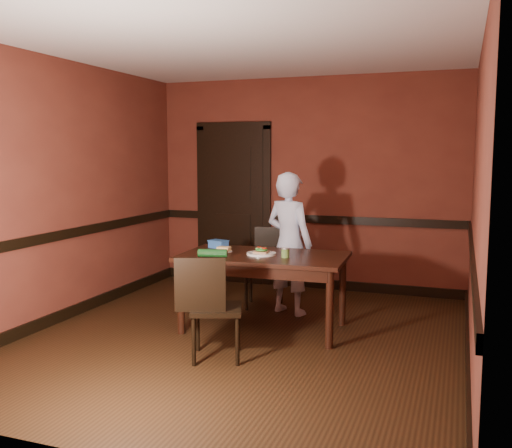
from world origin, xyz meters
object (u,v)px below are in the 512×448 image
Objects in this scene: chair_near at (217,307)px; food_tub at (218,244)px; sandwich_plate at (261,253)px; sauce_jar at (285,252)px; cheese_saucer at (224,250)px; person at (289,243)px; chair_far at (264,268)px; dining_table at (264,292)px.

chair_near is 1.26m from food_tub.
sauce_jar reaches higher than sandwich_plate.
chair_near is 5.36× the size of cheese_saucer.
chair_near is 9.38× the size of sauce_jar.
person is 16.15× the size of sauce_jar.
cheese_saucer is (-0.32, 0.90, 0.33)m from chair_near.
chair_far is 1.09m from sauce_jar.
chair_far is 9.38× the size of sauce_jar.
dining_table is 0.40m from sandwich_plate.
food_tub is (-0.30, -0.59, 0.35)m from chair_far.
sauce_jar is at bearing -3.58° from food_tub.
cheese_saucer is at bearing 172.49° from sauce_jar.
sauce_jar is at bearing -7.51° from cheese_saucer.
cheese_saucer reaches higher than dining_table.
chair_far is at bearing 107.31° from sandwich_plate.
chair_far reaches higher than sauce_jar.
dining_table is 0.76m from person.
food_tub is at bearing -87.86° from chair_near.
sauce_jar is 0.88m from food_tub.
food_tub is (-0.83, 0.30, -0.01)m from sauce_jar.
chair_near is at bearing -70.73° from cheese_saucer.
dining_table is at bearing -117.54° from chair_near.
person is at bearing 103.88° from sauce_jar.
person is 0.76m from sauce_jar.
chair_near is 0.58× the size of person.
food_tub is at bearing 156.78° from dining_table.
sauce_jar is 0.68m from cheese_saucer.
chair_near is at bearing -96.56° from chair_far.
chair_far is 4.05× the size of food_tub.
sandwich_plate is 1.31× the size of food_tub.
cheese_saucer is at bearing 72.25° from person.
cheese_saucer is at bearing 176.94° from sandwich_plate.
sandwich_plate is (0.09, 0.88, 0.33)m from chair_near.
cheese_saucer is at bearing -112.64° from chair_far.
chair_far is at bearing 79.50° from cheese_saucer.
chair_near reaches higher than sandwich_plate.
food_tub is at bearing 157.24° from sandwich_plate.
cheese_saucer is at bearing -91.40° from chair_near.
sauce_jar reaches higher than cheese_saucer.
sauce_jar is at bearing 123.29° from person.
chair_far reaches higher than food_tub.
sauce_jar is (0.27, -0.07, 0.03)m from sandwich_plate.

